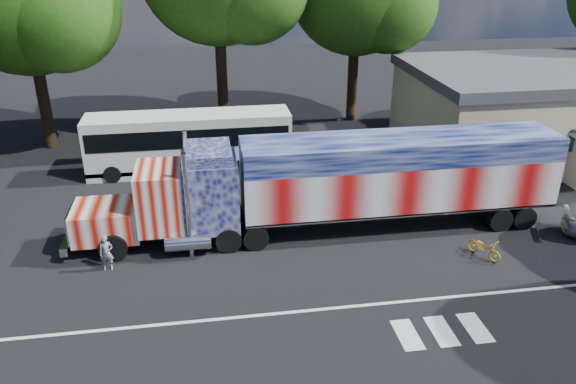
{
  "coord_description": "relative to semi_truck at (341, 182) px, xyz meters",
  "views": [
    {
      "loc": [
        -3.43,
        -18.99,
        12.06
      ],
      "look_at": [
        0.0,
        3.0,
        1.9
      ],
      "focal_mm": 35.0,
      "sensor_mm": 36.0,
      "label": 1
    }
  ],
  "objects": [
    {
      "name": "semi_truck",
      "position": [
        0.0,
        0.0,
        0.0
      ],
      "size": [
        21.36,
        3.37,
        4.55
      ],
      "color": "black",
      "rests_on": "ground"
    },
    {
      "name": "coach_bus",
      "position": [
        -6.57,
        8.24,
        -0.66
      ],
      "size": [
        11.16,
        2.6,
        3.25
      ],
      "color": "white",
      "rests_on": "ground"
    },
    {
      "name": "woman",
      "position": [
        -9.84,
        -1.83,
        -1.6
      ],
      "size": [
        0.55,
        0.36,
        1.49
      ],
      "primitive_type": "imported",
      "rotation": [
        0.0,
        0.0,
        0.02
      ],
      "color": "slate",
      "rests_on": "ground"
    },
    {
      "name": "lane_markings",
      "position": [
        -0.58,
        -6.52,
        -2.34
      ],
      "size": [
        30.0,
        2.67,
        0.01
      ],
      "color": "silver",
      "rests_on": "ground"
    },
    {
      "name": "ground",
      "position": [
        -2.29,
        -2.75,
        -2.34
      ],
      "size": [
        100.0,
        100.0,
        0.0
      ],
      "primitive_type": "plane",
      "color": "black"
    },
    {
      "name": "bicycle",
      "position": [
        5.33,
        -3.24,
        -1.93
      ],
      "size": [
        1.21,
        1.68,
        0.84
      ],
      "primitive_type": "imported",
      "rotation": [
        0.0,
        0.0,
        0.46
      ],
      "color": "gold",
      "rests_on": "ground"
    }
  ]
}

